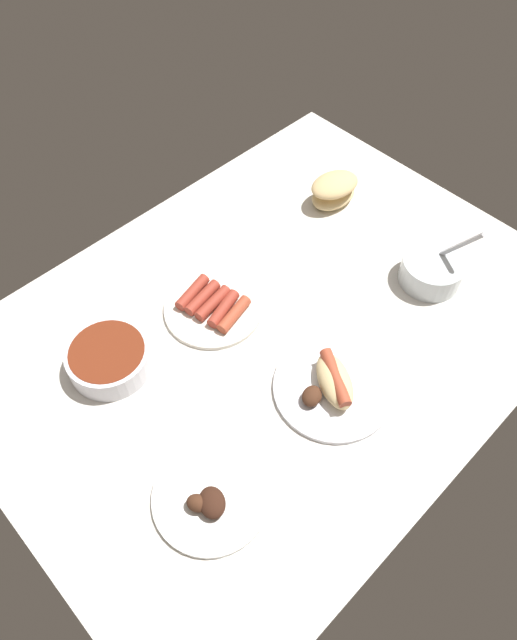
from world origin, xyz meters
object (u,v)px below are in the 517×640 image
at_px(bread_stack, 334,190).
at_px(plate_hotdog_assembled, 333,385).
at_px(bowl_coleslaw, 432,269).
at_px(plate_grilled_meat, 210,498).
at_px(plate_sausages, 213,306).
at_px(bowl_chili, 109,358).

distance_m(bread_stack, plate_hotdog_assembled, 0.53).
bearing_deg(plate_hotdog_assembled, bowl_coleslaw, 5.80).
distance_m(bowl_coleslaw, plate_grilled_meat, 0.67).
distance_m(plate_grilled_meat, plate_hotdog_assembled, 0.31).
bearing_deg(plate_sausages, plate_grilled_meat, -132.13).
height_order(bowl_coleslaw, plate_grilled_meat, bowl_coleslaw).
bearing_deg(plate_sausages, bowl_chili, 171.75).
height_order(bowl_coleslaw, plate_sausages, bowl_coleslaw).
distance_m(bowl_chili, bowl_coleslaw, 0.70).
relative_size(bread_stack, plate_hotdog_assembled, 0.59).
bearing_deg(plate_hotdog_assembled, plate_sausages, 96.58).
xyz_separation_m(plate_grilled_meat, bread_stack, (0.70, 0.35, 0.03)).
distance_m(plate_grilled_meat, bread_stack, 0.78).
xyz_separation_m(bowl_chili, bread_stack, (0.67, 0.01, 0.01)).
distance_m(plate_sausages, plate_hotdog_assembled, 0.30).
distance_m(bowl_coleslaw, plate_sausages, 0.48).
xyz_separation_m(plate_sausages, plate_hotdog_assembled, (0.03, -0.30, 0.01)).
bearing_deg(plate_hotdog_assembled, plate_grilled_meat, 179.72).
height_order(bread_stack, plate_hotdog_assembled, bread_stack).
bearing_deg(plate_hotdog_assembled, bowl_chili, 128.85).
bearing_deg(bowl_chili, plate_sausages, -8.25).
bearing_deg(bowl_coleslaw, bread_stack, 83.25).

